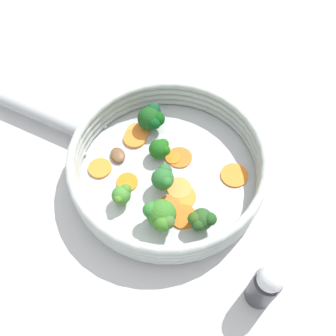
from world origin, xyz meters
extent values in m
plane|color=#BABABB|center=(0.00, 0.00, 0.00)|extent=(4.00, 4.00, 0.00)
cylinder|color=#B2B5B7|center=(0.00, 0.00, 0.01)|extent=(0.32, 0.32, 0.01)
torus|color=#AFB8B3|center=(0.00, 0.00, 0.02)|extent=(0.34, 0.34, 0.01)
torus|color=#AFB8B3|center=(0.00, 0.00, 0.03)|extent=(0.34, 0.34, 0.01)
torus|color=#AFB8B3|center=(0.00, 0.00, 0.05)|extent=(0.34, 0.34, 0.01)
torus|color=#AFB8B3|center=(0.00, 0.00, 0.06)|extent=(0.34, 0.34, 0.01)
cylinder|color=#999B9E|center=(0.05, 0.27, 0.03)|extent=(0.06, 0.22, 0.03)
sphere|color=#AEB0B4|center=(0.06, 0.14, 0.02)|extent=(0.01, 0.01, 0.01)
sphere|color=#B3B7B9|center=(-0.01, 0.15, 0.02)|extent=(0.01, 0.01, 0.01)
cylinder|color=orange|center=(0.07, 0.08, 0.01)|extent=(0.04, 0.04, 0.00)
cylinder|color=orange|center=(0.03, 0.00, 0.02)|extent=(0.04, 0.04, 0.00)
cylinder|color=orange|center=(0.03, -0.11, 0.01)|extent=(0.06, 0.06, 0.00)
cylinder|color=orange|center=(0.04, -0.01, 0.01)|extent=(0.05, 0.05, 0.00)
cylinder|color=orange|center=(0.05, 0.08, 0.02)|extent=(0.05, 0.05, 0.01)
cylinder|color=orange|center=(-0.04, -0.04, 0.01)|extent=(0.07, 0.07, 0.00)
cylinder|color=orange|center=(-0.07, -0.02, 0.01)|extent=(0.05, 0.05, 0.00)
cylinder|color=orange|center=(-0.08, -0.05, 0.01)|extent=(0.06, 0.06, 0.00)
cylinder|color=orange|center=(-0.04, 0.06, 0.01)|extent=(0.05, 0.05, 0.00)
cylinder|color=orange|center=(-0.03, -0.03, 0.01)|extent=(0.05, 0.05, 0.00)
cylinder|color=orange|center=(-0.03, 0.12, 0.02)|extent=(0.05, 0.05, 0.00)
cylinder|color=#7CA25F|center=(-0.03, 0.00, 0.02)|extent=(0.01, 0.01, 0.02)
sphere|color=#29662D|center=(-0.03, 0.00, 0.04)|extent=(0.04, 0.04, 0.04)
sphere|color=#2B6330|center=(-0.02, 0.00, 0.05)|extent=(0.02, 0.02, 0.02)
sphere|color=#276B28|center=(-0.04, -0.01, 0.05)|extent=(0.02, 0.02, 0.02)
cylinder|color=#8CAA61|center=(0.03, 0.03, 0.02)|extent=(0.01, 0.01, 0.01)
sphere|color=#195716|center=(0.03, 0.03, 0.03)|extent=(0.04, 0.04, 0.04)
sphere|color=#205F14|center=(0.04, 0.02, 0.04)|extent=(0.02, 0.02, 0.02)
sphere|color=#185B0F|center=(0.03, 0.01, 0.04)|extent=(0.02, 0.02, 0.02)
cylinder|color=#6FA354|center=(-0.09, -0.02, 0.02)|extent=(0.01, 0.01, 0.02)
sphere|color=#357425|center=(-0.09, -0.02, 0.04)|extent=(0.05, 0.05, 0.05)
sphere|color=#3E7D24|center=(-0.11, -0.02, 0.05)|extent=(0.03, 0.03, 0.03)
sphere|color=#3E6A2C|center=(-0.11, -0.03, 0.05)|extent=(0.03, 0.03, 0.03)
sphere|color=#2D752B|center=(-0.10, 0.00, 0.05)|extent=(0.03, 0.03, 0.03)
cylinder|color=#71A759|center=(0.09, 0.06, 0.02)|extent=(0.01, 0.01, 0.01)
sphere|color=#164918|center=(0.09, 0.06, 0.04)|extent=(0.04, 0.04, 0.04)
sphere|color=#0D4710|center=(0.09, 0.05, 0.04)|extent=(0.03, 0.03, 0.03)
sphere|color=#114022|center=(0.10, 0.06, 0.04)|extent=(0.03, 0.03, 0.03)
sphere|color=#0C4A1C|center=(0.08, 0.05, 0.04)|extent=(0.02, 0.02, 0.02)
cylinder|color=#8DAA62|center=(-0.08, -0.08, 0.02)|extent=(0.01, 0.01, 0.01)
sphere|color=#284F21|center=(-0.08, -0.08, 0.04)|extent=(0.04, 0.04, 0.04)
sphere|color=#1F4B1B|center=(-0.08, -0.09, 0.04)|extent=(0.02, 0.02, 0.02)
sphere|color=#2D5318|center=(-0.09, -0.07, 0.04)|extent=(0.02, 0.02, 0.02)
sphere|color=#254D1D|center=(-0.09, -0.08, 0.04)|extent=(0.02, 0.02, 0.02)
cylinder|color=olive|center=(-0.08, 0.06, 0.02)|extent=(0.02, 0.02, 0.01)
sphere|color=#40812E|center=(-0.08, 0.06, 0.04)|extent=(0.03, 0.03, 0.03)
sphere|color=#4A7A26|center=(-0.09, 0.06, 0.04)|extent=(0.01, 0.01, 0.01)
sphere|color=#477B27|center=(-0.07, 0.05, 0.04)|extent=(0.02, 0.02, 0.02)
ellipsoid|color=brown|center=(0.01, 0.10, 0.02)|extent=(0.04, 0.04, 0.01)
cylinder|color=#333338|center=(-0.16, -0.19, 0.04)|extent=(0.04, 0.04, 0.07)
sphere|color=silver|center=(-0.16, -0.19, 0.09)|extent=(0.04, 0.04, 0.04)
camera|label=1|loc=(-0.34, -0.10, 0.60)|focal=42.00mm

